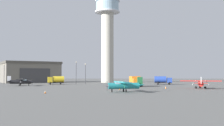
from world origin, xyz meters
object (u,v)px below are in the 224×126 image
(control_tower, at_px, (107,32))
(truck_fuel_tanker_blue, at_px, (163,80))
(airplane_teal, at_px, (124,85))
(truck_fuel_tanker_yellow, at_px, (56,80))
(truck_box_orange, at_px, (135,81))
(traffic_cone_near_left, at_px, (166,87))
(traffic_cone_mid_apron, at_px, (120,88))
(light_post_east, at_px, (76,71))
(traffic_cone_near_right, at_px, (45,92))
(airplane_black, at_px, (20,81))
(airplane_red, at_px, (201,83))
(light_post_west, at_px, (4,72))
(light_post_north, at_px, (85,72))

(control_tower, bearing_deg, truck_fuel_tanker_blue, -52.39)
(airplane_teal, height_order, truck_fuel_tanker_yellow, airplane_teal)
(airplane_teal, height_order, truck_fuel_tanker_blue, airplane_teal)
(truck_box_orange, xyz_separation_m, traffic_cone_near_left, (6.77, -13.15, -1.34))
(truck_fuel_tanker_blue, xyz_separation_m, traffic_cone_mid_apron, (-15.64, -34.92, -1.31))
(light_post_east, bearing_deg, traffic_cone_near_right, -87.42)
(airplane_black, relative_size, truck_fuel_tanker_yellow, 1.73)
(control_tower, xyz_separation_m, light_post_east, (-11.29, -20.26, -18.24))
(airplane_red, distance_m, light_post_west, 72.88)
(airplane_teal, bearing_deg, traffic_cone_mid_apron, -95.60)
(airplane_teal, relative_size, light_post_east, 1.20)
(control_tower, height_order, light_post_east, control_tower)
(truck_box_orange, xyz_separation_m, light_post_east, (-21.29, 23.44, 3.45))
(truck_fuel_tanker_yellow, distance_m, light_post_north, 11.41)
(airplane_red, bearing_deg, traffic_cone_near_right, 132.59)
(light_post_north, distance_m, traffic_cone_near_left, 42.28)
(traffic_cone_near_left, bearing_deg, airplane_black, 157.80)
(truck_fuel_tanker_blue, bearing_deg, truck_fuel_tanker_yellow, -176.26)
(airplane_teal, bearing_deg, airplane_red, -156.65)
(truck_fuel_tanker_blue, distance_m, light_post_north, 28.83)
(traffic_cone_near_left, bearing_deg, light_post_north, 125.17)
(light_post_west, bearing_deg, traffic_cone_near_left, -32.23)
(light_post_east, distance_m, traffic_cone_near_left, 46.36)
(control_tower, xyz_separation_m, light_post_north, (-7.45, -22.47, -18.71))
(light_post_east, xyz_separation_m, traffic_cone_mid_apron, (16.50, -41.73, -4.80))
(airplane_teal, xyz_separation_m, airplane_red, (19.60, 13.80, -0.03))
(airplane_black, height_order, traffic_cone_near_right, airplane_black)
(truck_fuel_tanker_yellow, relative_size, traffic_cone_near_right, 10.87)
(traffic_cone_mid_apron, bearing_deg, airplane_teal, -83.80)
(traffic_cone_near_right, height_order, traffic_cone_mid_apron, traffic_cone_mid_apron)
(truck_box_orange, distance_m, truck_fuel_tanker_yellow, 32.47)
(airplane_teal, height_order, airplane_red, airplane_teal)
(truck_fuel_tanker_yellow, bearing_deg, light_post_north, -174.84)
(truck_fuel_tanker_blue, bearing_deg, traffic_cone_mid_apron, -109.77)
(traffic_cone_near_left, bearing_deg, control_tower, 106.44)
(control_tower, distance_m, light_post_west, 48.25)
(truck_box_orange, relative_size, traffic_cone_near_left, 10.05)
(traffic_cone_mid_apron, bearing_deg, airplane_black, 144.16)
(truck_fuel_tanker_blue, bearing_deg, light_post_east, 172.39)
(airplane_teal, xyz_separation_m, traffic_cone_mid_apron, (-0.85, 7.85, -1.08))
(control_tower, bearing_deg, truck_fuel_tanker_yellow, -123.48)
(control_tower, bearing_deg, light_post_east, -119.13)
(light_post_east, distance_m, traffic_cone_near_right, 54.63)
(control_tower, distance_m, airplane_teal, 73.47)
(traffic_cone_near_right, bearing_deg, truck_fuel_tanker_yellow, 100.38)
(airplane_teal, bearing_deg, traffic_cone_near_left, -141.30)
(truck_fuel_tanker_yellow, relative_size, traffic_cone_near_left, 8.84)
(truck_fuel_tanker_yellow, bearing_deg, truck_fuel_tanker_blue, 162.19)
(control_tower, relative_size, truck_fuel_tanker_yellow, 6.82)
(airplane_black, bearing_deg, control_tower, 46.92)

